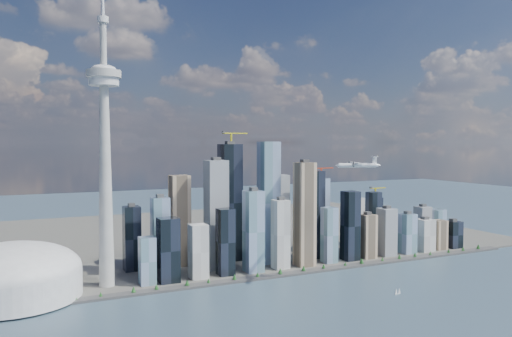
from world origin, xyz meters
name	(u,v)px	position (x,y,z in m)	size (l,w,h in m)	color
ground	(368,320)	(0.00, 0.00, 0.00)	(4000.00, 4000.00, 0.00)	#34475C
seawall	(282,275)	(0.00, 250.00, 2.00)	(1100.00, 22.00, 4.00)	#383838
land	(202,234)	(0.00, 700.00, 1.50)	(1400.00, 900.00, 3.00)	#4C4C47
shoreline_trees	(282,271)	(0.00, 250.00, 8.78)	(960.53, 7.20, 8.80)	#3F2D1E
skyscraper_cluster	(288,222)	(59.62, 336.82, 81.57)	(736.00, 142.00, 262.54)	black
needle_tower	(105,147)	(-300.00, 310.00, 235.84)	(56.00, 56.00, 550.50)	#9B9B96
dome_stadium	(14,275)	(-440.00, 300.00, 39.44)	(200.00, 200.00, 86.00)	silver
airplane	(358,165)	(95.12, 154.55, 204.92)	(76.42, 68.42, 19.27)	white
sailboat_west	(399,292)	(120.09, 75.46, 3.24)	(7.31, 2.63, 10.10)	silver
sailboat_east	(396,292)	(114.59, 75.83, 3.10)	(6.95, 3.44, 9.66)	silver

